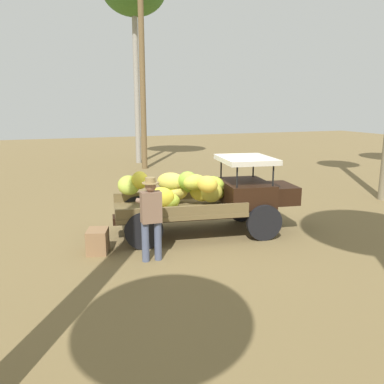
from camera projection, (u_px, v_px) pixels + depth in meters
ground_plane at (204, 230)px, 10.10m from camera, size 60.00×60.00×0.00m
truck at (209, 195)px, 9.74m from camera, size 4.60×2.26×1.86m
farmer at (151, 214)px, 7.95m from camera, size 0.53×0.46×1.72m
wooden_crate at (98, 241)px, 8.54m from camera, size 0.56×0.64×0.51m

